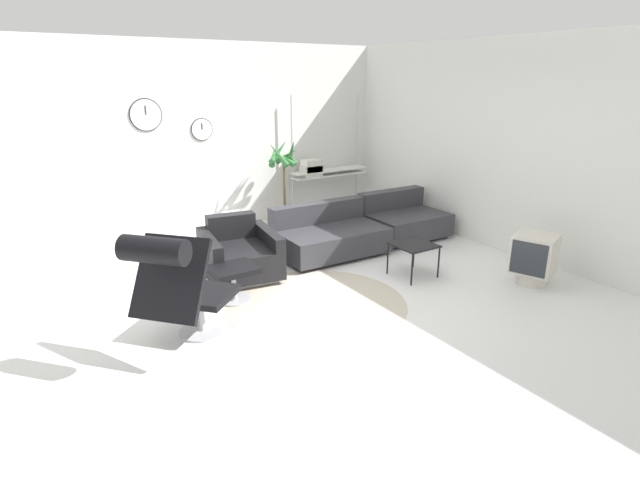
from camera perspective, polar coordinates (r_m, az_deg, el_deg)
ground_plane at (r=5.65m, az=-0.85°, el=-5.78°), size 12.00×12.00×0.00m
wall_back at (r=7.85m, az=-12.53°, el=11.21°), size 12.00×0.09×2.80m
wall_right at (r=7.24m, az=19.69°, el=10.03°), size 0.06×12.00×2.80m
round_rug at (r=5.33m, az=-0.38°, el=-7.27°), size 1.91×1.91×0.01m
lounge_chair at (r=4.35m, az=-16.09°, el=-4.21°), size 1.12×1.09×1.13m
ottoman at (r=5.38m, az=-9.87°, el=-3.99°), size 0.49×0.42×0.39m
armchair_red at (r=6.05m, az=-9.20°, el=-1.74°), size 0.96×1.03×0.69m
couch_low at (r=6.73m, az=1.00°, el=0.37°), size 1.45×0.92×0.65m
couch_second at (r=7.58m, az=9.44°, el=2.18°), size 1.17×0.92×0.65m
side_table at (r=6.03m, az=10.67°, el=-0.79°), size 0.47×0.47×0.40m
crt_television at (r=6.22m, az=23.25°, el=-1.83°), size 0.57×0.57×0.59m
potted_plant at (r=7.94m, az=-4.12°, el=6.07°), size 0.57×0.55×1.40m
shelf_unit at (r=8.48m, az=-0.13°, el=8.11°), size 1.38×0.28×2.02m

